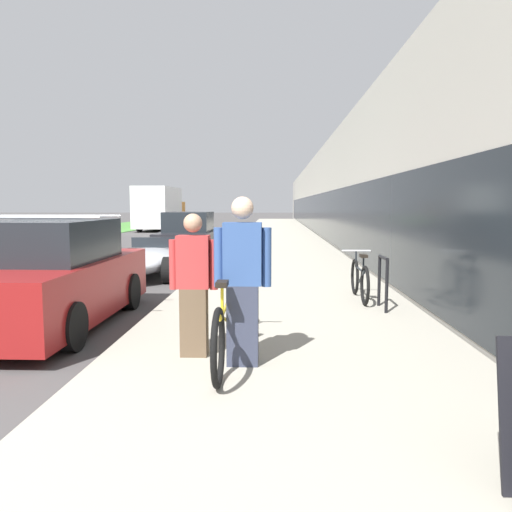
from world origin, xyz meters
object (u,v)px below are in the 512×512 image
object	(u,v)px
person_rider	(243,281)
person_bystander	(194,285)
vintage_roadster_curbside	(149,260)
cruiser_bike_nearest	(360,279)
parked_sedan_curbside	(50,278)
moving_truck	(160,209)
tandem_bicycle	(229,319)
parked_sedan_far	(189,235)
bike_rack_hoop	(383,277)

from	to	relation	value
person_rider	person_bystander	world-z (taller)	person_rider
person_bystander	vintage_roadster_curbside	distance (m)	7.12
cruiser_bike_nearest	parked_sedan_curbside	distance (m)	5.01
parked_sedan_curbside	moving_truck	xyz separation A→B (m)	(-4.73, 27.37, 0.79)
tandem_bicycle	vintage_roadster_curbside	world-z (taller)	tandem_bicycle
cruiser_bike_nearest	parked_sedan_far	distance (m)	10.49
tandem_bicycle	person_bystander	xyz separation A→B (m)	(-0.37, -0.08, 0.39)
person_rider	vintage_roadster_curbside	size ratio (longest dim) A/B	0.45
tandem_bicycle	person_bystander	world-z (taller)	person_bystander
person_bystander	cruiser_bike_nearest	bearing A→B (deg)	54.81
moving_truck	parked_sedan_far	bearing A→B (deg)	-73.51
parked_sedan_curbside	vintage_roadster_curbside	xyz separation A→B (m)	(0.13, 5.09, -0.30)
bike_rack_hoop	parked_sedan_curbside	size ratio (longest dim) A/B	0.21
vintage_roadster_curbside	parked_sedan_far	size ratio (longest dim) A/B	0.93
tandem_bicycle	person_bystander	distance (m)	0.54
person_rider	bike_rack_hoop	bearing A→B (deg)	54.17
bike_rack_hoop	moving_truck	xyz separation A→B (m)	(-9.66, 26.50, 0.87)
person_bystander	cruiser_bike_nearest	world-z (taller)	person_bystander
parked_sedan_curbside	person_rider	bearing A→B (deg)	-33.76
vintage_roadster_curbside	moving_truck	bearing A→B (deg)	102.30
tandem_bicycle	parked_sedan_far	xyz separation A→B (m)	(-2.64, 12.68, 0.17)
bike_rack_hoop	vintage_roadster_curbside	world-z (taller)	bike_rack_hoop
person_bystander	bike_rack_hoop	bearing A→B (deg)	44.41
person_bystander	cruiser_bike_nearest	xyz separation A→B (m)	(2.35, 3.34, -0.43)
cruiser_bike_nearest	vintage_roadster_curbside	size ratio (longest dim) A/B	0.44
parked_sedan_far	moving_truck	size ratio (longest dim) A/B	0.56
person_bystander	moving_truck	size ratio (longest dim) A/B	0.21
tandem_bicycle	parked_sedan_far	world-z (taller)	parked_sedan_far
person_rider	person_bystander	size ratio (longest dim) A/B	1.11
vintage_roadster_curbside	moving_truck	world-z (taller)	moving_truck
cruiser_bike_nearest	moving_truck	size ratio (longest dim) A/B	0.23
parked_sedan_far	moving_truck	xyz separation A→B (m)	(-4.82, 16.27, 0.82)
moving_truck	vintage_roadster_curbside	bearing A→B (deg)	-77.70
vintage_roadster_curbside	parked_sedan_curbside	bearing A→B (deg)	-91.47
parked_sedan_curbside	moving_truck	size ratio (longest dim) A/B	0.54
bike_rack_hoop	tandem_bicycle	bearing A→B (deg)	-132.04
tandem_bicycle	parked_sedan_far	distance (m)	12.95
cruiser_bike_nearest	parked_sedan_curbside	xyz separation A→B (m)	(-4.71, -1.68, 0.24)
person_bystander	tandem_bicycle	bearing A→B (deg)	11.73
tandem_bicycle	moving_truck	bearing A→B (deg)	104.44
cruiser_bike_nearest	parked_sedan_curbside	size ratio (longest dim) A/B	0.42
parked_sedan_far	moving_truck	bearing A→B (deg)	106.49
person_rider	moving_truck	world-z (taller)	moving_truck
vintage_roadster_curbside	moving_truck	xyz separation A→B (m)	(-4.86, 22.28, 1.09)
person_rider	vintage_roadster_curbside	bearing A→B (deg)	111.54
person_rider	bike_rack_hoop	distance (m)	3.48
bike_rack_hoop	cruiser_bike_nearest	bearing A→B (deg)	105.51
person_rider	cruiser_bike_nearest	world-z (taller)	person_rider
bike_rack_hoop	vintage_roadster_curbside	size ratio (longest dim) A/B	0.22
person_bystander	cruiser_bike_nearest	distance (m)	4.11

